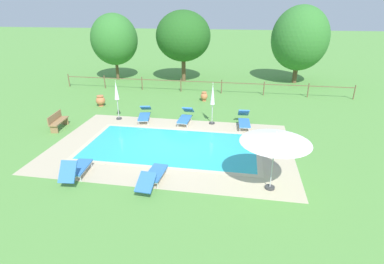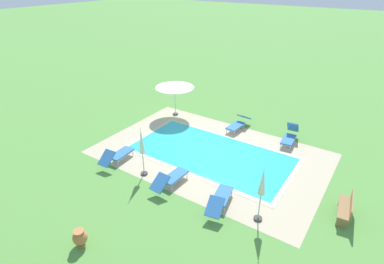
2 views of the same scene
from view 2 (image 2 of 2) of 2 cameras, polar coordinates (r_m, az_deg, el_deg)
ground_plane at (r=16.02m, az=3.45°, el=-3.96°), size 160.00×160.00×0.00m
pool_deck_paving at (r=16.02m, az=3.45°, el=-3.94°), size 11.36×7.33×0.01m
swimming_pool_water at (r=16.02m, az=3.45°, el=-3.94°), size 8.04×4.01×0.01m
pool_coping_rim at (r=16.02m, az=3.45°, el=-3.93°), size 8.52×4.49×0.01m
sun_lounger_north_near_steps at (r=17.64m, az=17.59°, el=-0.70°), size 0.78×1.90×0.99m
sun_lounger_north_mid at (r=13.61m, az=-3.95°, el=-8.48°), size 0.67×2.04×0.80m
sun_lounger_north_far at (r=12.55m, az=5.23°, el=-12.16°), size 1.01×2.13×0.76m
sun_lounger_north_end at (r=18.51m, az=8.51°, el=1.58°), size 0.73×2.09×0.74m
sun_lounger_south_near_corner at (r=15.59m, az=-13.63°, el=-4.15°), size 0.73×2.03×0.85m
patio_umbrella_open_foreground at (r=19.61m, az=-3.23°, el=8.71°), size 2.47×2.47×2.28m
patio_umbrella_closed_row_west at (r=11.42m, az=12.81°, el=-9.67°), size 0.32×0.32×2.34m
patio_umbrella_closed_row_mid_west at (r=13.79m, az=-9.26°, el=-2.35°), size 0.32×0.32×2.39m
wooden_bench_lawn_side at (r=13.30m, az=26.64°, el=-12.30°), size 0.62×1.54×0.87m
terracotta_urn_by_tree at (r=11.66m, az=-19.97°, el=-17.84°), size 0.49×0.49×0.66m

